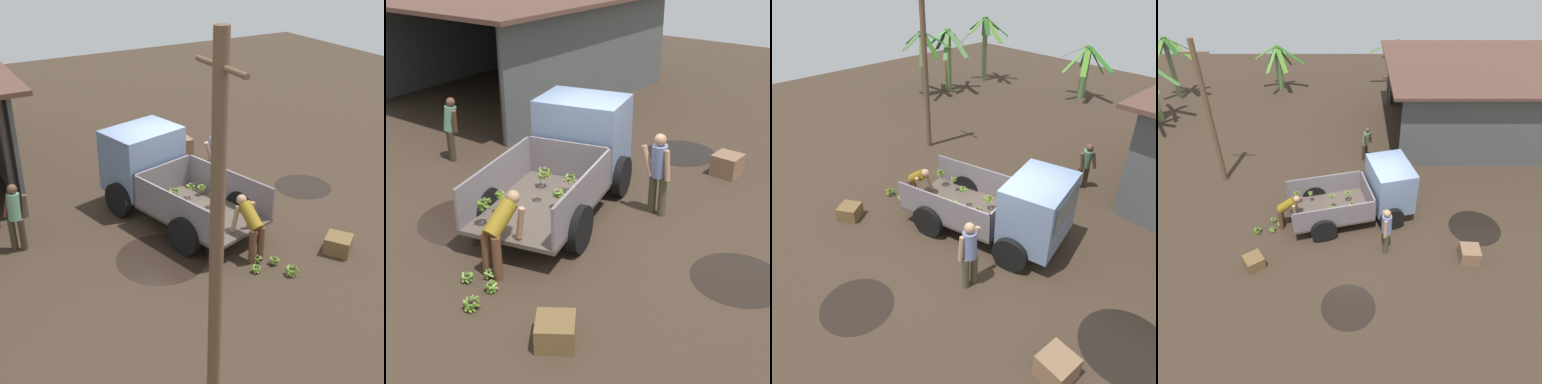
{
  "view_description": "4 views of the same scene",
  "coord_description": "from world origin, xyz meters",
  "views": [
    {
      "loc": [
        -10.69,
        5.73,
        6.48
      ],
      "look_at": [
        -1.4,
        0.4,
        1.09
      ],
      "focal_mm": 50.0,
      "sensor_mm": 36.0,
      "label": 1
    },
    {
      "loc": [
        -8.07,
        -5.59,
        5.13
      ],
      "look_at": [
        -1.3,
        -0.66,
        0.97
      ],
      "focal_mm": 50.0,
      "sensor_mm": 36.0,
      "label": 2
    },
    {
      "loc": [
        4.66,
        -5.52,
        6.29
      ],
      "look_at": [
        -1.37,
        0.2,
        0.93
      ],
      "focal_mm": 35.0,
      "sensor_mm": 36.0,
      "label": 3
    },
    {
      "loc": [
        -0.71,
        -9.7,
        9.0
      ],
      "look_at": [
        -0.71,
        0.3,
        1.1
      ],
      "focal_mm": 35.0,
      "sensor_mm": 36.0,
      "label": 4
    }
  ],
  "objects": [
    {
      "name": "ground",
      "position": [
        0.0,
        0.0,
        0.0
      ],
      "size": [
        36.0,
        36.0,
        0.0
      ],
      "primitive_type": "plane",
      "color": "#392B20"
    },
    {
      "name": "mud_patch_0",
      "position": [
        -1.97,
        1.48,
        0.0
      ],
      "size": [
        1.99,
        1.99,
        0.01
      ],
      "primitive_type": "cylinder",
      "color": "black",
      "rests_on": "ground"
    },
    {
      "name": "mud_patch_1",
      "position": [
        3.6,
        -0.3,
        0.0
      ],
      "size": [
        1.76,
        1.76,
        0.01
      ],
      "primitive_type": "cylinder",
      "color": "black",
      "rests_on": "ground"
    },
    {
      "name": "mud_patch_2",
      "position": [
        -0.76,
        -3.48,
        0.0
      ],
      "size": [
        1.54,
        1.54,
        0.01
      ],
      "primitive_type": "cylinder",
      "color": "black",
      "rests_on": "ground"
    },
    {
      "name": "cargo_truck",
      "position": [
        0.23,
        0.54,
        1.03
      ],
      "size": [
        4.47,
        2.82,
        1.98
      ],
      "rotation": [
        0.0,
        0.0,
        0.24
      ],
      "color": "brown",
      "rests_on": "ground"
    },
    {
      "name": "warehouse_shed",
      "position": [
        5.92,
        6.65,
        2.39
      ],
      "size": [
        9.06,
        7.13,
        3.23
      ],
      "rotation": [
        0.0,
        0.0,
        0.0
      ],
      "color": "#505353",
      "rests_on": "ground"
    },
    {
      "name": "person_foreground_visitor",
      "position": [
        0.42,
        -1.33,
        0.93
      ],
      "size": [
        0.35,
        0.65,
        1.68
      ],
      "rotation": [
        0.0,
        0.0,
        3.05
      ],
      "color": "#48432C",
      "rests_on": "ground"
    },
    {
      "name": "person_worker_loading",
      "position": [
        -2.83,
        -0.22,
        0.79
      ],
      "size": [
        0.79,
        0.61,
        1.33
      ],
      "rotation": [
        0.0,
        0.0,
        0.03
      ],
      "color": "brown",
      "rests_on": "ground"
    },
    {
      "name": "person_bystander_near_shed",
      "position": [
        -0.04,
        4.03,
        0.86
      ],
      "size": [
        0.51,
        0.53,
        1.55
      ],
      "rotation": [
        0.0,
        0.0,
        5.75
      ],
      "color": "#3A3022",
      "rests_on": "ground"
    },
    {
      "name": "banana_bunch_on_ground_0",
      "position": [
        -3.85,
        -0.55,
        0.12
      ],
      "size": [
        0.27,
        0.27,
        0.22
      ],
      "color": "#443E2C",
      "rests_on": "ground"
    },
    {
      "name": "banana_bunch_on_ground_1",
      "position": [
        -3.4,
        0.02,
        0.09
      ],
      "size": [
        0.22,
        0.23,
        0.17
      ],
      "color": "#48412F",
      "rests_on": "ground"
    },
    {
      "name": "banana_bunch_on_ground_2",
      "position": [
        -3.12,
        -0.22,
        0.11
      ],
      "size": [
        0.21,
        0.22,
        0.19
      ],
      "color": "brown",
      "rests_on": "ground"
    },
    {
      "name": "banana_bunch_on_ground_3",
      "position": [
        -3.37,
        -0.48,
        0.1
      ],
      "size": [
        0.22,
        0.22,
        0.19
      ],
      "color": "#463F2D",
      "rests_on": "ground"
    },
    {
      "name": "wooden_crate_0",
      "position": [
        -3.67,
        -2.0,
        0.19
      ],
      "size": [
        0.75,
        0.75,
        0.38
      ],
      "primitive_type": "cube",
      "rotation": [
        0.0,
        0.0,
        5.3
      ],
      "color": "brown",
      "rests_on": "ground"
    },
    {
      "name": "wooden_crate_1",
      "position": [
        3.01,
        -1.75,
        0.25
      ],
      "size": [
        0.63,
        0.63,
        0.5
      ],
      "primitive_type": "cube",
      "rotation": [
        0.0,
        0.0,
        1.5
      ],
      "color": "brown",
      "rests_on": "ground"
    }
  ]
}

